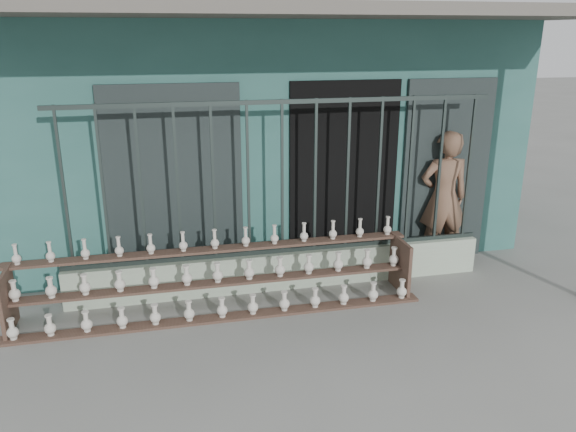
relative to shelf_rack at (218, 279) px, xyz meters
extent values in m
plane|color=slate|center=(0.81, -0.88, -0.36)|extent=(60.00, 60.00, 0.00)
cube|color=#2D5F58|center=(0.81, 3.42, 1.24)|extent=(7.00, 5.00, 3.20)
cube|color=black|center=(1.71, 0.94, 0.84)|extent=(1.40, 0.12, 2.40)
cube|color=black|center=(-0.39, 0.90, 0.84)|extent=(1.60, 0.08, 2.40)
cube|color=black|center=(3.11, 0.90, 0.84)|extent=(1.20, 0.08, 2.40)
cube|color=#59544C|center=(0.81, 0.32, 2.79)|extent=(7.40, 2.00, 0.12)
cube|color=#A9BCA1|center=(0.81, 0.42, -0.14)|extent=(5.00, 0.20, 0.45)
cube|color=#283330|center=(-1.54, 0.42, 0.99)|extent=(0.03, 0.03, 1.80)
cube|color=#283330|center=(-1.15, 0.42, 0.99)|extent=(0.03, 0.03, 1.80)
cube|color=#283330|center=(-0.76, 0.42, 0.99)|extent=(0.03, 0.03, 1.80)
cube|color=#283330|center=(-0.36, 0.42, 0.99)|extent=(0.03, 0.03, 1.80)
cube|color=#283330|center=(0.03, 0.42, 0.99)|extent=(0.03, 0.03, 1.80)
cube|color=#283330|center=(0.42, 0.42, 0.99)|extent=(0.03, 0.03, 1.80)
cube|color=#283330|center=(0.81, 0.42, 0.99)|extent=(0.03, 0.03, 1.80)
cube|color=#283330|center=(1.20, 0.42, 0.99)|extent=(0.03, 0.03, 1.80)
cube|color=#283330|center=(1.59, 0.42, 0.99)|extent=(0.03, 0.03, 1.80)
cube|color=#283330|center=(1.99, 0.42, 0.99)|extent=(0.03, 0.03, 1.80)
cube|color=#283330|center=(2.38, 0.42, 0.99)|extent=(0.03, 0.03, 1.80)
cube|color=#283330|center=(2.77, 0.42, 0.99)|extent=(0.03, 0.03, 1.80)
cube|color=#283330|center=(3.16, 0.42, 0.99)|extent=(0.03, 0.03, 1.80)
cube|color=#283330|center=(0.81, 0.42, 1.86)|extent=(5.00, 0.04, 0.05)
cube|color=#283330|center=(0.81, 0.42, 0.11)|extent=(5.00, 0.04, 0.05)
cube|color=brown|center=(0.00, -0.23, -0.35)|extent=(4.50, 0.18, 0.03)
cube|color=brown|center=(0.00, 0.02, -0.05)|extent=(4.50, 0.18, 0.03)
cube|color=brown|center=(0.00, 0.27, 0.25)|extent=(4.50, 0.18, 0.03)
cube|color=brown|center=(-2.15, 0.02, -0.04)|extent=(0.04, 0.55, 0.64)
cube|color=brown|center=(2.15, 0.02, -0.04)|extent=(0.04, 0.55, 0.64)
imported|color=brown|center=(3.04, 0.74, 0.52)|extent=(0.68, 0.47, 1.77)
camera|label=1|loc=(-0.51, -5.66, 2.57)|focal=35.00mm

